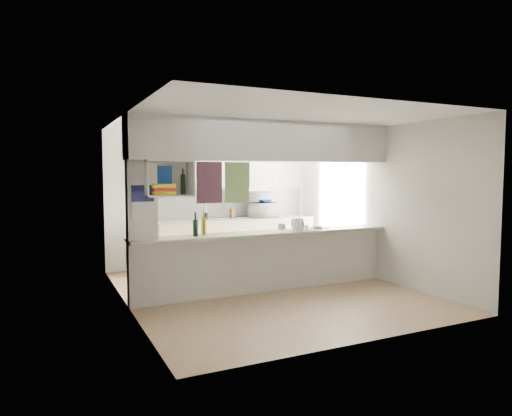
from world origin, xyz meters
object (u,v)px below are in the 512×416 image
microwave (263,210)px  bowl (265,201)px  dish_rack (299,225)px  wine_bottles (200,226)px

microwave → bowl: bowl is taller
bowl → dish_rack: 2.14m
bowl → wine_bottles: bearing=-135.8°
microwave → dish_rack: 2.15m
dish_rack → wine_bottles: (-1.61, 0.09, 0.05)m
bowl → dish_rack: (-0.44, -2.08, -0.25)m
bowl → wine_bottles: size_ratio=0.73×
microwave → dish_rack: microwave is taller
microwave → wine_bottles: 2.86m
bowl → wine_bottles: 2.87m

